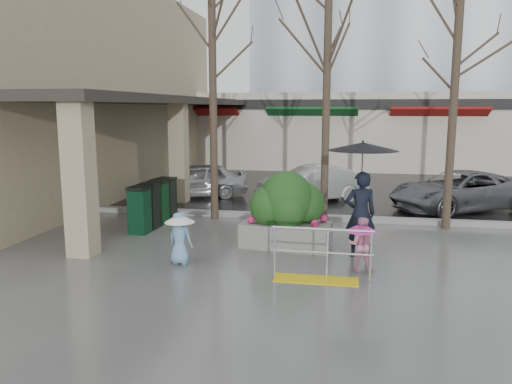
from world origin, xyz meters
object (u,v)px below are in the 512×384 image
(tree_midwest, at_px, (328,32))
(planter, at_px, (287,211))
(tree_mideast, at_px, (457,44))
(car_a, at_px, (196,180))
(child_pink, at_px, (361,241))
(handrail, at_px, (320,261))
(car_c, at_px, (459,191))
(car_b, at_px, (312,184))
(tree_west, at_px, (212,41))
(child_blue, at_px, (180,233))
(woman, at_px, (361,186))
(news_boxes, at_px, (154,204))

(tree_midwest, xyz_separation_m, planter, (-0.74, -2.55, -4.37))
(tree_mideast, height_order, car_a, tree_mideast)
(child_pink, bearing_deg, handrail, 46.13)
(planter, bearing_deg, car_c, 46.73)
(planter, bearing_deg, handrail, -68.15)
(planter, xyz_separation_m, car_b, (0.16, 5.84, -0.23))
(tree_west, distance_m, car_a, 5.82)
(handrail, distance_m, car_c, 8.43)
(child_blue, xyz_separation_m, planter, (2.04, 1.74, 0.20))
(child_blue, bearing_deg, handrail, -174.72)
(child_blue, bearing_deg, woman, -145.88)
(handrail, distance_m, woman, 2.28)
(tree_midwest, relative_size, car_a, 1.89)
(woman, height_order, news_boxes, woman)
(car_a, bearing_deg, tree_midwest, 34.17)
(planter, relative_size, car_a, 0.58)
(child_pink, xyz_separation_m, car_c, (3.19, 6.74, -0.00))
(child_pink, relative_size, planter, 0.52)
(child_blue, bearing_deg, tree_mideast, -129.57)
(planter, xyz_separation_m, news_boxes, (-3.88, 1.39, -0.24))
(tree_mideast, relative_size, child_blue, 5.82)
(tree_midwest, bearing_deg, handrail, -88.09)
(handrail, bearing_deg, car_a, 121.32)
(handrail, height_order, child_pink, child_pink)
(tree_mideast, distance_m, child_pink, 6.35)
(woman, height_order, planter, woman)
(car_b, height_order, car_c, same)
(tree_mideast, relative_size, car_b, 1.70)
(planter, bearing_deg, child_pink, -42.94)
(tree_mideast, xyz_separation_m, child_blue, (-6.08, -4.28, -4.19))
(news_boxes, height_order, car_a, car_a)
(car_c, bearing_deg, child_blue, -75.38)
(tree_midwest, distance_m, car_c, 6.72)
(news_boxes, bearing_deg, planter, -16.45)
(car_c, bearing_deg, child_pink, -55.74)
(tree_west, height_order, news_boxes, tree_west)
(car_a, bearing_deg, news_boxes, -18.36)
(news_boxes, distance_m, car_b, 6.00)
(tree_mideast, bearing_deg, car_c, 72.50)
(woman, height_order, car_c, woman)
(planter, bearing_deg, car_b, 88.47)
(child_pink, distance_m, car_a, 9.44)
(child_blue, height_order, car_b, car_b)
(handrail, relative_size, car_b, 0.50)
(tree_west, distance_m, woman, 6.21)
(woman, relative_size, car_b, 0.67)
(car_b, relative_size, car_c, 0.84)
(car_a, bearing_deg, planter, 13.70)
(planter, distance_m, car_c, 7.11)
(child_blue, relative_size, planter, 0.52)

